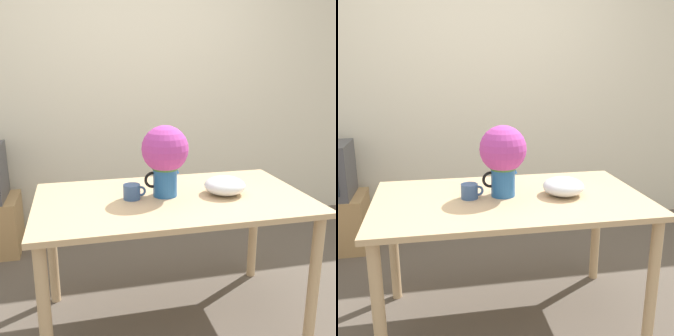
# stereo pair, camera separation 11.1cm
# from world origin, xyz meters

# --- Properties ---
(wall_back) EXTENTS (8.00, 0.05, 2.60)m
(wall_back) POSITION_xyz_m (0.00, 1.70, 1.30)
(wall_back) COLOR #EDE5CC
(wall_back) RESTS_ON ground_plane
(table) EXTENTS (1.49, 0.85, 0.78)m
(table) POSITION_xyz_m (-0.00, 0.17, 0.68)
(table) COLOR tan
(table) RESTS_ON ground_plane
(flower_vase) EXTENTS (0.26, 0.26, 0.40)m
(flower_vase) POSITION_xyz_m (-0.04, 0.20, 1.01)
(flower_vase) COLOR #235B9E
(flower_vase) RESTS_ON table
(coffee_mug) EXTENTS (0.12, 0.09, 0.08)m
(coffee_mug) POSITION_xyz_m (-0.22, 0.19, 0.82)
(coffee_mug) COLOR #385689
(coffee_mug) RESTS_ON table
(white_bowl) EXTENTS (0.23, 0.23, 0.10)m
(white_bowl) POSITION_xyz_m (0.30, 0.15, 0.83)
(white_bowl) COLOR silver
(white_bowl) RESTS_ON table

